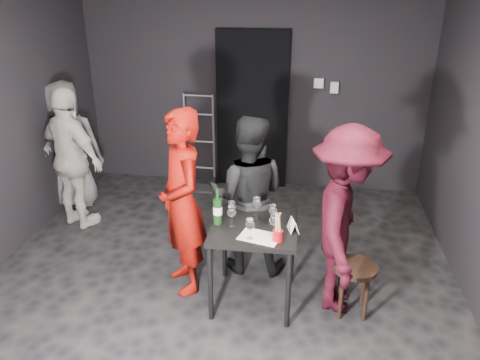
# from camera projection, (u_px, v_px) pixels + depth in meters

# --- Properties ---
(floor) EXTENTS (4.50, 5.00, 0.02)m
(floor) POSITION_uv_depth(u_px,v_px,m) (218.00, 285.00, 4.41)
(floor) COLOR black
(floor) RESTS_ON ground
(wall_back) EXTENTS (4.50, 0.04, 2.70)m
(wall_back) POSITION_uv_depth(u_px,v_px,m) (253.00, 88.00, 6.16)
(wall_back) COLOR black
(wall_back) RESTS_ON ground
(doorway) EXTENTS (0.95, 0.10, 2.10)m
(doorway) POSITION_uv_depth(u_px,v_px,m) (252.00, 111.00, 6.22)
(doorway) COLOR black
(doorway) RESTS_ON ground
(wallbox_upper) EXTENTS (0.12, 0.06, 0.12)m
(wallbox_upper) POSITION_uv_depth(u_px,v_px,m) (319.00, 83.00, 5.96)
(wallbox_upper) COLOR #B7B7B2
(wallbox_upper) RESTS_ON wall_back
(wallbox_lower) EXTENTS (0.10, 0.06, 0.14)m
(wallbox_lower) POSITION_uv_depth(u_px,v_px,m) (334.00, 87.00, 5.95)
(wallbox_lower) COLOR #B7B7B2
(wallbox_lower) RESTS_ON wall_back
(hand_truck) EXTENTS (0.43, 0.36, 1.29)m
(hand_truck) POSITION_uv_depth(u_px,v_px,m) (200.00, 171.00, 6.45)
(hand_truck) COLOR #B2B2B7
(hand_truck) RESTS_ON floor
(tasting_table) EXTENTS (0.72, 0.72, 0.75)m
(tasting_table) POSITION_uv_depth(u_px,v_px,m) (254.00, 236.00, 3.97)
(tasting_table) COLOR black
(tasting_table) RESTS_ON floor
(stool) EXTENTS (0.37, 0.37, 0.47)m
(stool) POSITION_uv_depth(u_px,v_px,m) (354.00, 274.00, 3.91)
(stool) COLOR #382415
(stool) RESTS_ON floor
(server_red) EXTENTS (0.76, 0.84, 1.92)m
(server_red) POSITION_uv_depth(u_px,v_px,m) (182.00, 192.00, 4.06)
(server_red) COLOR #9E0D06
(server_red) RESTS_ON floor
(woman_black) EXTENTS (0.79, 0.45, 1.61)m
(woman_black) POSITION_uv_depth(u_px,v_px,m) (248.00, 193.00, 4.40)
(woman_black) COLOR black
(woman_black) RESTS_ON floor
(man_maroon) EXTENTS (0.62, 1.19, 1.78)m
(man_maroon) POSITION_uv_depth(u_px,v_px,m) (346.00, 213.00, 3.83)
(man_maroon) COLOR #360813
(man_maroon) RESTS_ON floor
(bystander_cream) EXTENTS (1.14, 0.89, 1.76)m
(bystander_cream) POSITION_uv_depth(u_px,v_px,m) (71.00, 154.00, 5.19)
(bystander_cream) COLOR silver
(bystander_cream) RESTS_ON floor
(bystander_grey) EXTENTS (0.90, 0.64, 1.67)m
(bystander_grey) POSITION_uv_depth(u_px,v_px,m) (68.00, 142.00, 5.72)
(bystander_grey) COLOR gray
(bystander_grey) RESTS_ON floor
(tasting_mat) EXTENTS (0.36, 0.29, 0.00)m
(tasting_mat) POSITION_uv_depth(u_px,v_px,m) (260.00, 237.00, 3.75)
(tasting_mat) COLOR white
(tasting_mat) RESTS_ON tasting_table
(wine_glass_a) EXTENTS (0.09, 0.09, 0.20)m
(wine_glass_a) POSITION_uv_depth(u_px,v_px,m) (232.00, 216.00, 3.88)
(wine_glass_a) COLOR white
(wine_glass_a) RESTS_ON tasting_table
(wine_glass_b) EXTENTS (0.09, 0.09, 0.18)m
(wine_glass_b) POSITION_uv_depth(u_px,v_px,m) (232.00, 209.00, 4.01)
(wine_glass_b) COLOR white
(wine_glass_b) RESTS_ON tasting_table
(wine_glass_c) EXTENTS (0.10, 0.10, 0.21)m
(wine_glass_c) POSITION_uv_depth(u_px,v_px,m) (256.00, 207.00, 4.01)
(wine_glass_c) COLOR white
(wine_glass_c) RESTS_ON tasting_table
(wine_glass_d) EXTENTS (0.10, 0.10, 0.20)m
(wine_glass_d) POSITION_uv_depth(u_px,v_px,m) (250.00, 228.00, 3.69)
(wine_glass_d) COLOR white
(wine_glass_d) RESTS_ON tasting_table
(wine_glass_e) EXTENTS (0.09, 0.09, 0.21)m
(wine_glass_e) POSITION_uv_depth(u_px,v_px,m) (274.00, 224.00, 3.73)
(wine_glass_e) COLOR white
(wine_glass_e) RESTS_ON tasting_table
(wine_glass_f) EXTENTS (0.09, 0.09, 0.19)m
(wine_glass_f) POSITION_uv_depth(u_px,v_px,m) (273.00, 214.00, 3.92)
(wine_glass_f) COLOR white
(wine_glass_f) RESTS_ON tasting_table
(wine_bottle) EXTENTS (0.08, 0.08, 0.32)m
(wine_bottle) POSITION_uv_depth(u_px,v_px,m) (218.00, 210.00, 3.92)
(wine_bottle) COLOR black
(wine_bottle) RESTS_ON tasting_table
(breadstick_cup) EXTENTS (0.08, 0.08, 0.26)m
(breadstick_cup) POSITION_uv_depth(u_px,v_px,m) (278.00, 228.00, 3.65)
(breadstick_cup) COLOR #B00B12
(breadstick_cup) RESTS_ON tasting_table
(reserved_card) EXTENTS (0.12, 0.16, 0.11)m
(reserved_card) POSITION_uv_depth(u_px,v_px,m) (291.00, 225.00, 3.83)
(reserved_card) COLOR white
(reserved_card) RESTS_ON tasting_table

